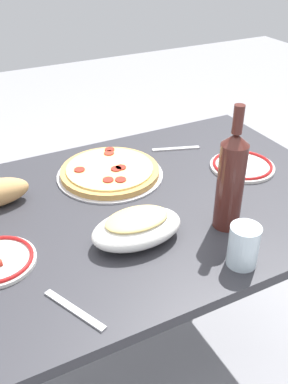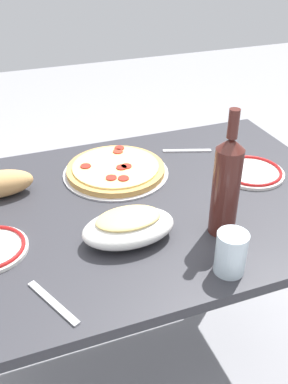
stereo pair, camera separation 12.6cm
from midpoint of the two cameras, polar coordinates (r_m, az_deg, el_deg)
ground_plane at (r=1.80m, az=2.15°, el=-21.60°), size 8.00×8.00×0.00m
dining_table at (r=1.35m, az=2.67°, el=-5.98°), size 1.21×0.84×0.75m
pepperoni_pizza at (r=1.40m, az=-1.13°, el=2.83°), size 0.34×0.34×0.03m
baked_pasta_dish at (r=1.10m, az=1.23°, el=-4.55°), size 0.24×0.15×0.08m
wine_bottle at (r=1.11m, az=13.87°, el=0.77°), size 0.07×0.07×0.34m
water_glass at (r=1.04m, az=14.72°, el=-7.80°), size 0.07×0.07×0.11m
side_plate_far at (r=1.46m, az=16.19°, el=2.50°), size 0.21×0.21×0.02m
fork_left at (r=1.56m, az=7.93°, el=5.29°), size 0.17×0.07×0.00m
fork_right at (r=0.97m, az=-8.06°, el=-14.22°), size 0.09×0.16×0.00m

